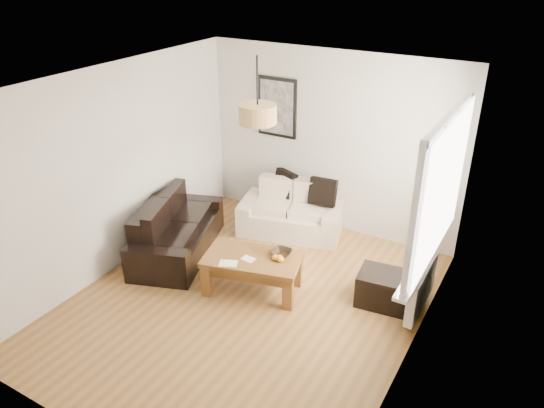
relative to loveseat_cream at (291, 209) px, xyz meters
The scene contains 21 objects.
floor 1.85m from the loveseat_cream, 78.67° to the right, with size 4.50×4.50×0.00m, color brown.
ceiling 2.88m from the loveseat_cream, 78.67° to the right, with size 3.80×4.50×0.00m, color white, non-canonical shape.
wall_back 1.11m from the loveseat_cream, 52.81° to the left, with size 3.80×0.04×2.60m, color silver, non-canonical shape.
wall_front 4.15m from the loveseat_cream, 84.94° to the right, with size 3.80×0.04×2.60m, color silver, non-canonical shape.
wall_left 2.54m from the loveseat_cream, 130.93° to the right, with size 0.04×4.50×2.60m, color silver, non-canonical shape.
wall_right 3.02m from the loveseat_cream, 38.27° to the right, with size 0.04×4.50×2.60m, color silver, non-canonical shape.
window_bay 2.72m from the loveseat_cream, 23.85° to the right, with size 0.14×1.90×1.60m, color white, non-canonical shape.
radiator 2.39m from the loveseat_cream, 24.24° to the right, with size 0.10×0.90×0.52m, color white.
poster 1.49m from the loveseat_cream, 138.27° to the left, with size 0.62×0.04×0.87m, color black, non-canonical shape.
pendant_shade 2.41m from the loveseat_cream, 76.45° to the right, with size 0.40×0.40×0.20m, color tan.
loveseat_cream is the anchor object (origin of this frame).
sofa_leather 1.67m from the loveseat_cream, 129.90° to the right, with size 1.70×0.83×0.74m, color black, non-canonical shape.
coffee_table 1.55m from the loveseat_cream, 79.55° to the right, with size 1.15×0.63×0.47m, color brown, non-canonical shape.
ottoman 2.06m from the loveseat_cream, 28.21° to the right, with size 0.70×0.45×0.40m, color black.
cushion_left 0.40m from the loveseat_cream, 139.53° to the left, with size 0.37×0.12×0.37m, color black.
cushion_right 0.54m from the loveseat_cream, 23.63° to the left, with size 0.39×0.12×0.39m, color black.
fruit_bowl 1.43m from the loveseat_cream, 66.74° to the right, with size 0.24×0.24×0.06m, color black.
orange_a 1.57m from the loveseat_cream, 67.04° to the right, with size 0.09×0.09×0.09m, color #FF9D15.
orange_b 1.58m from the loveseat_cream, 66.65° to the right, with size 0.08×0.08×0.08m, color orange.
orange_c 1.55m from the loveseat_cream, 69.14° to the right, with size 0.07×0.07×0.07m, color orange.
papers 1.79m from the loveseat_cream, 86.33° to the right, with size 0.21×0.15×0.01m, color white.
Camera 1 is at (2.76, -4.17, 3.80)m, focal length 34.25 mm.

